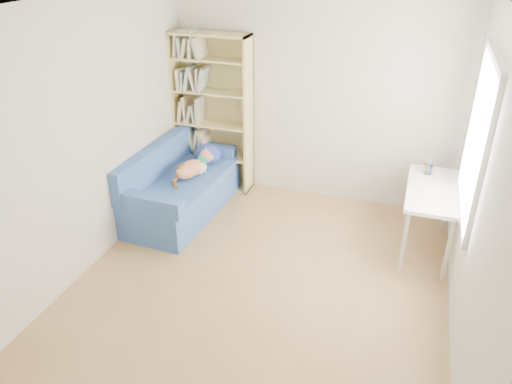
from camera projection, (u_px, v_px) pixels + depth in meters
ground at (262, 282)px, 4.91m from camera, size 4.00×4.00×0.00m
room_shell at (275, 124)px, 4.15m from camera, size 3.54×4.04×2.62m
sofa at (181, 187)px, 6.02m from camera, size 0.89×1.72×0.83m
bookshelf at (213, 120)px, 6.37m from camera, size 1.00×0.31×2.00m
desk at (432, 196)px, 5.09m from camera, size 0.51×1.10×0.75m
pen_cup at (429, 168)px, 5.33m from camera, size 0.09×0.09×0.17m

